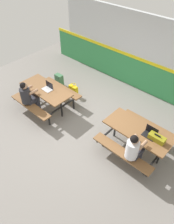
% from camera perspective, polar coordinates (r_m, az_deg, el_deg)
% --- Properties ---
extents(ground_plane, '(10.00, 10.00, 0.02)m').
position_cam_1_polar(ground_plane, '(6.57, -0.23, -3.81)').
color(ground_plane, gray).
extents(accent_backdrop, '(8.00, 0.14, 2.60)m').
position_cam_1_polar(accent_backdrop, '(7.70, 14.12, 14.02)').
color(accent_backdrop, '#338C4C').
rests_on(accent_backdrop, ground).
extents(picnic_table_left, '(1.74, 1.57, 0.74)m').
position_cam_1_polar(picnic_table_left, '(6.99, -10.62, 4.93)').
color(picnic_table_left, brown).
rests_on(picnic_table_left, ground).
extents(picnic_table_right, '(1.74, 1.57, 0.74)m').
position_cam_1_polar(picnic_table_right, '(5.71, 13.04, -5.70)').
color(picnic_table_right, brown).
rests_on(picnic_table_right, ground).
extents(student_nearer, '(0.36, 0.53, 1.21)m').
position_cam_1_polar(student_nearer, '(6.77, -15.15, 4.18)').
color(student_nearer, '#2D2D38').
rests_on(student_nearer, ground).
extents(student_further, '(0.36, 0.53, 1.21)m').
position_cam_1_polar(student_further, '(5.21, 12.13, -9.37)').
color(student_further, '#2D2D38').
rests_on(student_further, ground).
extents(laptop_silver, '(0.32, 0.22, 0.22)m').
position_cam_1_polar(laptop_silver, '(6.83, -10.17, 6.24)').
color(laptop_silver, silver).
rests_on(laptop_silver, picnic_table_left).
extents(laptop_dark, '(0.32, 0.22, 0.22)m').
position_cam_1_polar(laptop_dark, '(5.51, 16.13, -5.44)').
color(laptop_dark, black).
rests_on(laptop_dark, picnic_table_right).
extents(toolbox_grey, '(0.40, 0.18, 0.18)m').
position_cam_1_polar(toolbox_grey, '(5.42, 17.80, -6.51)').
color(toolbox_grey, olive).
rests_on(toolbox_grey, picnic_table_right).
extents(backpack_dark, '(0.30, 0.22, 0.44)m').
position_cam_1_polar(backpack_dark, '(8.18, -7.24, 8.30)').
color(backpack_dark, '#3F724C').
rests_on(backpack_dark, ground).
extents(tote_bag_bright, '(0.34, 0.21, 0.43)m').
position_cam_1_polar(tote_bag_bright, '(7.65, -3.58, 5.71)').
color(tote_bag_bright, yellow).
rests_on(tote_bag_bright, ground).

